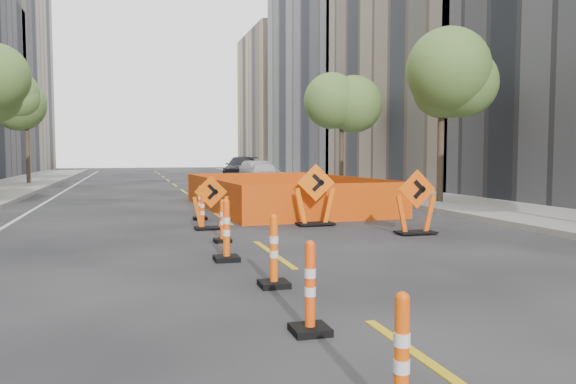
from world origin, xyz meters
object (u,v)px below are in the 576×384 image
object	(u,v)px
parked_car_mid	(258,172)
channelizer_4	(226,230)
channelizer_6	(202,211)
channelizer_1	(402,360)
channelizer_5	(222,221)
chevron_sign_center	(315,195)
channelizer_3	(274,251)
channelizer_2	(310,287)
chevron_sign_left	(211,202)
chevron_sign_right	(416,202)
channelizer_7	(200,203)
parked_car_near	(264,174)
parked_car_far	(242,168)

from	to	relation	value
parked_car_mid	channelizer_4	bearing A→B (deg)	-108.29
channelizer_4	channelizer_6	world-z (taller)	channelizer_4
channelizer_4	channelizer_1	bearing A→B (deg)	-88.56
channelizer_5	channelizer_6	size ratio (longest dim) A/B	1.01
chevron_sign_center	channelizer_1	bearing A→B (deg)	-92.11
channelizer_6	channelizer_3	bearing A→B (deg)	-88.00
channelizer_2	channelizer_3	distance (m)	2.14
chevron_sign_left	chevron_sign_right	world-z (taller)	chevron_sign_right
channelizer_1	chevron_sign_left	bearing A→B (deg)	89.17
channelizer_2	chevron_sign_right	xyz separation A→B (m)	(4.70, 6.29, 0.27)
channelizer_6	chevron_sign_right	size ratio (longest dim) A/B	0.60
chevron_sign_left	chevron_sign_center	bearing A→B (deg)	16.04
channelizer_6	channelizer_1	bearing A→B (deg)	-89.71
channelizer_7	chevron_sign_left	distance (m)	2.18
parked_car_near	parked_car_far	bearing A→B (deg)	94.64
channelizer_3	channelizer_6	bearing A→B (deg)	92.00
channelizer_7	chevron_sign_left	size ratio (longest dim) A/B	0.72
chevron_sign_center	parked_car_mid	distance (m)	21.87
chevron_sign_right	channelizer_7	bearing A→B (deg)	138.78
chevron_sign_center	parked_car_near	distance (m)	16.92
channelizer_5	channelizer_6	distance (m)	2.14
channelizer_5	parked_car_near	bearing A→B (deg)	73.90
channelizer_1	parked_car_mid	world-z (taller)	parked_car_mid
chevron_sign_left	chevron_sign_center	world-z (taller)	chevron_sign_center
parked_car_mid	channelizer_3	bearing A→B (deg)	-106.61
channelizer_4	channelizer_7	bearing A→B (deg)	87.26
channelizer_5	channelizer_4	bearing A→B (deg)	-97.30
parked_car_mid	channelizer_6	bearing A→B (deg)	-110.67
chevron_sign_left	parked_car_far	xyz separation A→B (m)	(6.17, 27.19, 0.14)
channelizer_1	chevron_sign_right	distance (m)	9.66
channelizer_3	channelizer_5	xyz separation A→B (m)	(-0.06, 4.27, -0.06)
channelizer_4	parked_car_near	bearing A→B (deg)	74.77
channelizer_1	chevron_sign_left	distance (m)	10.64
channelizer_2	chevron_sign_left	world-z (taller)	chevron_sign_left
channelizer_5	parked_car_near	size ratio (longest dim) A/B	0.22
channelizer_1	chevron_sign_right	xyz separation A→B (m)	(4.72, 8.43, 0.28)
channelizer_6	channelizer_7	bearing A→B (deg)	84.67
channelizer_7	chevron_sign_right	world-z (taller)	chevron_sign_right
chevron_sign_left	channelizer_7	bearing A→B (deg)	106.65
channelizer_3	chevron_sign_center	size ratio (longest dim) A/B	0.64
chevron_sign_left	chevron_sign_center	xyz separation A→B (m)	(2.78, -0.02, 0.14)
chevron_sign_left	parked_car_near	bearing A→B (deg)	88.54
channelizer_5	chevron_sign_left	distance (m)	2.11
channelizer_3	chevron_sign_right	world-z (taller)	chevron_sign_right
channelizer_2	channelizer_3	size ratio (longest dim) A/B	0.95
channelizer_4	channelizer_7	size ratio (longest dim) A/B	1.13
chevron_sign_center	chevron_sign_right	world-z (taller)	chevron_sign_center
channelizer_3	chevron_sign_right	xyz separation A→B (m)	(4.55, 4.16, 0.24)
channelizer_2	channelizer_6	size ratio (longest dim) A/B	1.09
channelizer_2	parked_car_near	world-z (taller)	parked_car_near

